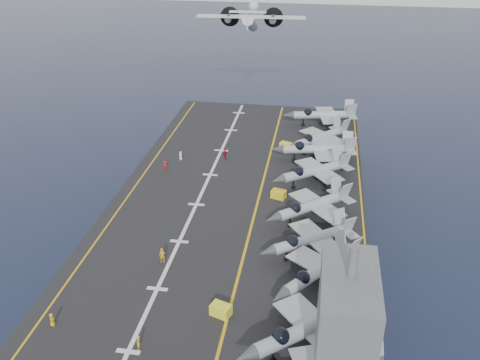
# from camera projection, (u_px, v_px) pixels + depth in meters

# --- Properties ---
(ground) EXTENTS (500.00, 500.00, 0.00)m
(ground) POSITION_uv_depth(u_px,v_px,m) (236.00, 265.00, 84.04)
(ground) COLOR #142135
(ground) RESTS_ON ground
(hull) EXTENTS (36.00, 90.00, 10.00)m
(hull) POSITION_uv_depth(u_px,v_px,m) (236.00, 238.00, 81.74)
(hull) COLOR #56595E
(hull) RESTS_ON ground
(flight_deck) EXTENTS (38.00, 92.00, 0.40)m
(flight_deck) POSITION_uv_depth(u_px,v_px,m) (236.00, 209.00, 79.35)
(flight_deck) COLOR black
(flight_deck) RESTS_ON hull
(foul_line) EXTENTS (0.35, 90.00, 0.02)m
(foul_line) POSITION_uv_depth(u_px,v_px,m) (256.00, 209.00, 78.83)
(foul_line) COLOR gold
(foul_line) RESTS_ON flight_deck
(landing_centerline) EXTENTS (0.50, 90.00, 0.02)m
(landing_centerline) POSITION_uv_depth(u_px,v_px,m) (196.00, 204.00, 80.09)
(landing_centerline) COLOR silver
(landing_centerline) RESTS_ON flight_deck
(deck_edge_port) EXTENTS (0.25, 90.00, 0.02)m
(deck_edge_port) POSITION_uv_depth(u_px,v_px,m) (126.00, 199.00, 81.63)
(deck_edge_port) COLOR gold
(deck_edge_port) RESTS_ON flight_deck
(deck_edge_stbd) EXTENTS (0.25, 90.00, 0.02)m
(deck_edge_stbd) POSITION_uv_depth(u_px,v_px,m) (363.00, 218.00, 76.67)
(deck_edge_stbd) COLOR gold
(deck_edge_stbd) RESTS_ON flight_deck
(island_superstructure) EXTENTS (5.00, 10.00, 15.00)m
(island_superstructure) POSITION_uv_depth(u_px,v_px,m) (346.00, 317.00, 47.41)
(island_superstructure) COLOR #56595E
(island_superstructure) RESTS_ON flight_deck
(fighter_jet_1) EXTENTS (17.85, 17.23, 5.19)m
(fighter_jet_1) POSITION_uv_depth(u_px,v_px,m) (308.00, 327.00, 53.24)
(fighter_jet_1) COLOR #8D949C
(fighter_jet_1) RESTS_ON flight_deck
(fighter_jet_2) EXTENTS (16.06, 16.93, 4.90)m
(fighter_jet_2) POSITION_uv_depth(u_px,v_px,m) (320.00, 269.00, 61.97)
(fighter_jet_2) COLOR #9DA4AF
(fighter_jet_2) RESTS_ON flight_deck
(fighter_jet_3) EXTENTS (16.14, 15.08, 4.66)m
(fighter_jet_3) POSITION_uv_depth(u_px,v_px,m) (312.00, 238.00, 67.91)
(fighter_jet_3) COLOR #A1A8B0
(fighter_jet_3) RESTS_ON flight_deck
(fighter_jet_4) EXTENTS (16.71, 16.23, 4.86)m
(fighter_jet_4) POSITION_uv_depth(u_px,v_px,m) (313.00, 204.00, 75.28)
(fighter_jet_4) COLOR #A0A9B1
(fighter_jet_4) RESTS_ON flight_deck
(fighter_jet_5) EXTENTS (16.93, 15.95, 4.90)m
(fighter_jet_5) POSITION_uv_depth(u_px,v_px,m) (315.00, 170.00, 84.98)
(fighter_jet_5) COLOR gray
(fighter_jet_5) RESTS_ON flight_deck
(fighter_jet_6) EXTENTS (16.10, 12.20, 5.06)m
(fighter_jet_6) POSITION_uv_depth(u_px,v_px,m) (318.00, 148.00, 92.35)
(fighter_jet_6) COLOR #9AA4AC
(fighter_jet_6) RESTS_ON flight_deck
(fighter_jet_7) EXTENTS (16.85, 17.02, 4.99)m
(fighter_jet_7) POSITION_uv_depth(u_px,v_px,m) (321.00, 136.00, 97.11)
(fighter_jet_7) COLOR gray
(fighter_jet_7) RESTS_ON flight_deck
(fighter_jet_8) EXTENTS (16.26, 12.42, 5.08)m
(fighter_jet_8) POSITION_uv_depth(u_px,v_px,m) (324.00, 114.00, 107.31)
(fighter_jet_8) COLOR #A2AAB2
(fighter_jet_8) RESTS_ON flight_deck
(tow_cart_a) EXTENTS (2.54, 2.08, 1.31)m
(tow_cart_a) POSITION_uv_depth(u_px,v_px,m) (221.00, 310.00, 58.35)
(tow_cart_a) COLOR yellow
(tow_cart_a) RESTS_ON flight_deck
(tow_cart_b) EXTENTS (2.47, 1.98, 1.29)m
(tow_cart_b) POSITION_uv_depth(u_px,v_px,m) (279.00, 194.00, 81.64)
(tow_cart_b) COLOR yellow
(tow_cart_b) RESTS_ON flight_deck
(tow_cart_c) EXTENTS (2.42, 2.00, 1.25)m
(tow_cart_c) POSITION_uv_depth(u_px,v_px,m) (286.00, 146.00, 97.98)
(tow_cart_c) COLOR yellow
(tow_cart_c) RESTS_ON flight_deck
(crew_0) EXTENTS (0.87, 1.09, 1.59)m
(crew_0) POSITION_uv_depth(u_px,v_px,m) (52.00, 320.00, 56.78)
(crew_0) COLOR #F0B30F
(crew_0) RESTS_ON flight_deck
(crew_1) EXTENTS (1.37, 1.06, 2.04)m
(crew_1) POSITION_uv_depth(u_px,v_px,m) (162.00, 256.00, 66.76)
(crew_1) COLOR gold
(crew_1) RESTS_ON flight_deck
(crew_3) EXTENTS (1.11, 0.81, 1.72)m
(crew_3) POSITION_uv_depth(u_px,v_px,m) (165.00, 166.00, 89.98)
(crew_3) COLOR #B21919
(crew_3) RESTS_ON flight_deck
(crew_4) EXTENTS (1.29, 1.29, 1.82)m
(crew_4) POSITION_uv_depth(u_px,v_px,m) (225.00, 154.00, 94.00)
(crew_4) COLOR maroon
(crew_4) RESTS_ON flight_deck
(crew_5) EXTENTS (0.93, 1.12, 1.60)m
(crew_5) POSITION_uv_depth(u_px,v_px,m) (181.00, 156.00, 93.69)
(crew_5) COLOR white
(crew_5) RESTS_ON flight_deck
(crew_6) EXTENTS (0.81, 1.08, 1.65)m
(crew_6) POSITION_uv_depth(u_px,v_px,m) (138.00, 343.00, 53.78)
(crew_6) COLOR yellow
(crew_6) RESTS_ON flight_deck
(transport_plane) EXTENTS (25.99, 18.45, 5.93)m
(transport_plane) POSITION_uv_depth(u_px,v_px,m) (251.00, 23.00, 123.21)
(transport_plane) COLOR silver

